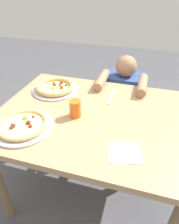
{
  "coord_description": "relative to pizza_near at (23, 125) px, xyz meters",
  "views": [
    {
      "loc": [
        0.26,
        -0.98,
        1.47
      ],
      "look_at": [
        -0.02,
        -0.03,
        0.78
      ],
      "focal_mm": 31.94,
      "sensor_mm": 36.0,
      "label": 1
    }
  ],
  "objects": [
    {
      "name": "ground_plane",
      "position": [
        0.35,
        0.25,
        -0.77
      ],
      "size": [
        8.0,
        8.0,
        0.0
      ],
      "primitive_type": "plane",
      "color": "#4C4C51"
    },
    {
      "name": "drink_cup_colored",
      "position": [
        0.25,
        0.19,
        0.04
      ],
      "size": [
        0.07,
        0.07,
        0.11
      ],
      "color": "orange",
      "rests_on": "dining_table"
    },
    {
      "name": "dining_table",
      "position": [
        0.35,
        0.25,
        -0.13
      ],
      "size": [
        1.22,
        0.93,
        0.75
      ],
      "color": "tan",
      "rests_on": "ground"
    },
    {
      "name": "pizza_far",
      "position": [
        -0.01,
        0.47,
        0.0
      ],
      "size": [
        0.34,
        0.34,
        0.05
      ],
      "color": "#B7B7BC",
      "rests_on": "dining_table"
    },
    {
      "name": "pizza_near",
      "position": [
        0.0,
        0.0,
        0.0
      ],
      "size": [
        0.34,
        0.34,
        0.04
      ],
      "color": "#B7B7BC",
      "rests_on": "dining_table"
    },
    {
      "name": "paper_napkin",
      "position": [
        0.58,
        -0.03,
        -0.02
      ],
      "size": [
        0.19,
        0.18,
        0.0
      ],
      "primitive_type": "cube",
      "rotation": [
        0.0,
        0.0,
        0.25
      ],
      "color": "white",
      "rests_on": "dining_table"
    },
    {
      "name": "diner_seated",
      "position": [
        0.45,
        0.89,
        -0.34
      ],
      "size": [
        0.38,
        0.51,
        0.92
      ],
      "color": "#333847",
      "rests_on": "ground"
    },
    {
      "name": "fork",
      "position": [
        0.41,
        0.47,
        -0.02
      ],
      "size": [
        0.02,
        0.2,
        0.0
      ],
      "color": "silver",
      "rests_on": "dining_table"
    }
  ]
}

